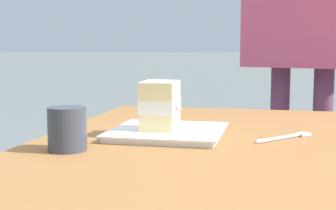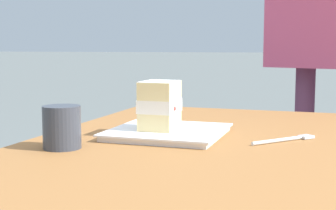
# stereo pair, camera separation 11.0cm
# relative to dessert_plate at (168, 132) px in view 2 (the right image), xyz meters

# --- Properties ---
(dessert_plate) EXTENTS (0.25, 0.25, 0.02)m
(dessert_plate) POSITION_rel_dessert_plate_xyz_m (0.00, 0.00, 0.00)
(dessert_plate) COLOR white
(dessert_plate) RESTS_ON patio_table
(cake_slice) EXTENTS (0.09, 0.09, 0.11)m
(cake_slice) POSITION_rel_dessert_plate_xyz_m (0.01, -0.02, 0.06)
(cake_slice) COLOR #EAD18C
(cake_slice) RESTS_ON dessert_plate
(dessert_fork) EXTENTS (0.14, 0.12, 0.01)m
(dessert_fork) POSITION_rel_dessert_plate_xyz_m (-0.02, 0.26, -0.00)
(dessert_fork) COLOR silver
(dessert_fork) RESTS_ON patio_table
(coffee_cup) EXTENTS (0.08, 0.08, 0.09)m
(coffee_cup) POSITION_rel_dessert_plate_xyz_m (0.20, -0.16, 0.04)
(coffee_cup) COLOR #333842
(coffee_cup) RESTS_ON patio_table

